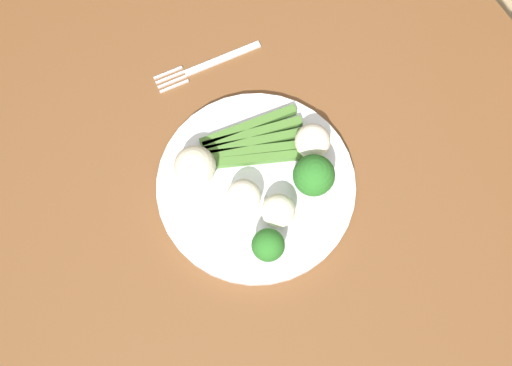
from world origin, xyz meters
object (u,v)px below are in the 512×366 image
plate (256,186)px  cauliflower_left (312,141)px  dining_table (268,237)px  cauliflower_front (195,166)px  broccoli_outer_edge (314,176)px  cauliflower_near_center (244,196)px  cauliflower_edge (277,209)px  broccoli_back_right (268,245)px  fork (207,65)px  asparagus_bundle (254,142)px

plate → cauliflower_left: size_ratio=5.64×
dining_table → cauliflower_front: (0.11, 0.05, 0.14)m
dining_table → broccoli_outer_edge: bearing=-79.8°
plate → cauliflower_left: (0.01, -0.09, 0.03)m
plate → cauliflower_front: bearing=48.2°
plate → cauliflower_near_center: 0.04m
cauliflower_edge → broccoli_back_right: bearing=135.6°
cauliflower_left → fork: size_ratio=0.29×
broccoli_outer_edge → cauliflower_front: size_ratio=1.21×
plate → dining_table: bearing=169.3°
broccoli_outer_edge → cauliflower_edge: bearing=99.8°
plate → broccoli_outer_edge: 0.09m
broccoli_back_right → dining_table: bearing=-34.1°
cauliflower_left → fork: 0.20m
dining_table → cauliflower_left: cauliflower_left is taller
broccoli_back_right → broccoli_outer_edge: broccoli_outer_edge is taller
cauliflower_front → cauliflower_left: cauliflower_front is taller
cauliflower_front → broccoli_back_right: bearing=-168.4°
cauliflower_near_center → cauliflower_edge: size_ratio=1.02×
cauliflower_near_center → fork: size_ratio=0.28×
asparagus_bundle → broccoli_back_right: 0.15m
asparagus_bundle → broccoli_outer_edge: size_ratio=2.24×
asparagus_bundle → broccoli_outer_edge: broccoli_outer_edge is taller
fork → dining_table: bearing=86.4°
dining_table → cauliflower_front: bearing=25.8°
dining_table → broccoli_back_right: broccoli_back_right is taller
broccoli_back_right → cauliflower_near_center: bearing=-5.1°
dining_table → fork: bearing=-9.7°
asparagus_bundle → fork: asparagus_bundle is taller
plate → asparagus_bundle: (0.05, -0.03, 0.01)m
broccoli_back_right → cauliflower_front: (0.14, 0.03, -0.00)m
cauliflower_near_center → cauliflower_front: size_ratio=0.83×
dining_table → broccoli_back_right: 0.15m
broccoli_back_right → cauliflower_near_center: 0.07m
cauliflower_near_center → cauliflower_left: bearing=-80.7°
dining_table → cauliflower_edge: (0.00, -0.01, 0.14)m
broccoli_back_right → fork: broccoli_back_right is taller
plate → cauliflower_edge: bearing=-176.4°
broccoli_outer_edge → broccoli_back_right: bearing=115.9°
plate → cauliflower_front: 0.09m
cauliflower_near_center → broccoli_outer_edge: bearing=-106.1°
broccoli_outer_edge → cauliflower_near_center: (0.03, 0.09, -0.02)m
broccoli_outer_edge → cauliflower_left: size_ratio=1.41×
cauliflower_front → cauliflower_left: 0.16m
plate → broccoli_back_right: (-0.09, 0.03, 0.04)m
plate → asparagus_bundle: size_ratio=1.79×
asparagus_bundle → broccoli_outer_edge: (-0.09, -0.04, 0.03)m
asparagus_bundle → cauliflower_edge: size_ratio=3.37×
broccoli_outer_edge → fork: bearing=7.6°
cauliflower_front → cauliflower_edge: bearing=-148.2°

